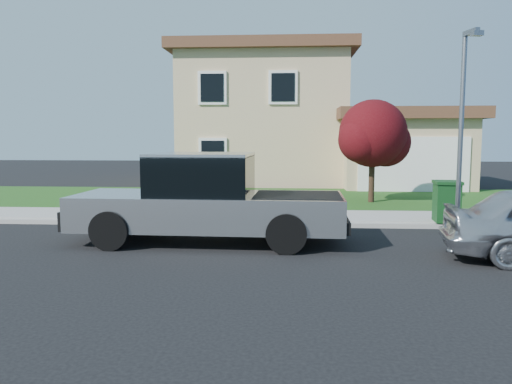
% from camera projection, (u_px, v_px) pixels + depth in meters
% --- Properties ---
extents(ground, '(80.00, 80.00, 0.00)m').
position_uv_depth(ground, '(227.00, 250.00, 10.55)').
color(ground, black).
rests_on(ground, ground).
extents(curb, '(40.00, 0.20, 0.12)m').
position_uv_depth(curb, '(277.00, 224.00, 13.36)').
color(curb, gray).
rests_on(curb, ground).
extents(sidewalk, '(40.00, 2.00, 0.15)m').
position_uv_depth(sidewalk, '(278.00, 217.00, 14.45)').
color(sidewalk, gray).
rests_on(sidewalk, ground).
extents(lawn, '(40.00, 7.00, 0.10)m').
position_uv_depth(lawn, '(281.00, 199.00, 18.91)').
color(lawn, '#123F14').
rests_on(lawn, ground).
extents(house, '(14.00, 11.30, 6.85)m').
position_uv_depth(house, '(290.00, 122.00, 26.37)').
color(house, tan).
rests_on(house, ground).
extents(pickup_truck, '(6.23, 2.46, 2.03)m').
position_uv_depth(pickup_truck, '(208.00, 201.00, 11.27)').
color(pickup_truck, black).
rests_on(pickup_truck, ground).
extents(woman, '(0.61, 0.46, 1.65)m').
position_uv_depth(woman, '(247.00, 201.00, 12.57)').
color(woman, '#BB7167').
rests_on(woman, ground).
extents(ornamental_tree, '(2.61, 2.36, 3.59)m').
position_uv_depth(ornamental_tree, '(374.00, 137.00, 17.39)').
color(ornamental_tree, black).
rests_on(ornamental_tree, lawn).
extents(trash_bin, '(0.73, 0.82, 1.08)m').
position_uv_depth(trash_bin, '(447.00, 201.00, 13.19)').
color(trash_bin, '#0E3614').
rests_on(trash_bin, sidewalk).
extents(street_lamp, '(0.30, 0.63, 4.84)m').
position_uv_depth(street_lamp, '(463.00, 121.00, 11.83)').
color(street_lamp, slate).
rests_on(street_lamp, ground).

